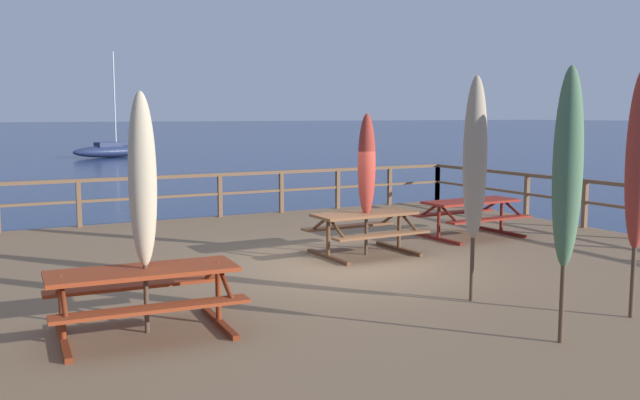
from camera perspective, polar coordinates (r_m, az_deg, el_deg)
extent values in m
plane|color=navy|center=(11.99, 2.17, -8.22)|extent=(600.00, 600.00, 0.00)
cube|color=#846647|center=(11.91, 2.18, -6.78)|extent=(13.69, 12.85, 0.62)
cube|color=brown|center=(17.35, -8.23, 2.06)|extent=(13.39, 0.09, 0.08)
cube|color=brown|center=(17.40, -8.20, 0.51)|extent=(13.39, 0.07, 0.06)
cube|color=brown|center=(16.59, -19.14, -0.30)|extent=(0.10, 0.10, 1.05)
cube|color=brown|center=(16.92, -13.54, 0.03)|extent=(0.10, 0.10, 1.05)
cube|color=brown|center=(17.40, -8.20, 0.34)|extent=(0.10, 0.10, 1.05)
cube|color=brown|center=(18.03, -3.18, 0.63)|extent=(0.10, 0.10, 1.05)
cube|color=brown|center=(18.78, 1.46, 0.90)|extent=(0.10, 0.10, 1.05)
cube|color=brown|center=(19.65, 5.72, 1.14)|extent=(0.10, 0.10, 1.05)
cube|color=brown|center=(20.62, 9.60, 1.35)|extent=(0.10, 0.10, 1.05)
cube|color=brown|center=(16.08, 23.34, 1.17)|extent=(0.09, 12.55, 0.08)
cube|color=brown|center=(16.13, 23.26, -0.50)|extent=(0.07, 12.55, 0.06)
cube|color=brown|center=(16.70, 20.87, -0.33)|extent=(0.10, 0.10, 1.05)
cube|color=brown|center=(17.93, 16.57, 0.31)|extent=(0.10, 0.10, 1.05)
cube|color=brown|center=(19.24, 12.84, 0.87)|extent=(0.10, 0.10, 1.05)
cube|color=brown|center=(20.62, 9.60, 1.35)|extent=(0.10, 0.10, 1.05)
cube|color=brown|center=(12.60, 3.68, -1.16)|extent=(1.91, 0.81, 0.05)
cube|color=brown|center=(12.18, 5.11, -2.88)|extent=(1.89, 0.33, 0.04)
cube|color=brown|center=(13.11, 2.34, -2.15)|extent=(1.89, 0.33, 0.04)
cube|color=brown|center=(12.33, 0.67, -4.67)|extent=(0.12, 1.40, 0.06)
cylinder|color=brown|center=(12.26, 0.67, -3.12)|extent=(0.07, 0.07, 0.74)
cylinder|color=brown|center=(11.99, 1.34, -2.29)|extent=(0.07, 0.63, 0.37)
cylinder|color=brown|center=(12.47, 0.03, -1.93)|extent=(0.07, 0.63, 0.37)
cube|color=brown|center=(13.14, 6.46, -3.98)|extent=(0.12, 1.40, 0.06)
cylinder|color=brown|center=(13.08, 6.48, -2.52)|extent=(0.07, 0.07, 0.74)
cylinder|color=brown|center=(12.82, 7.22, -1.73)|extent=(0.07, 0.63, 0.37)
cylinder|color=brown|center=(13.27, 5.79, -1.41)|extent=(0.07, 0.63, 0.37)
cube|color=maroon|center=(14.73, 12.30, -0.11)|extent=(2.09, 0.83, 0.05)
cube|color=maroon|center=(14.37, 13.76, -1.54)|extent=(2.08, 0.35, 0.04)
cube|color=maroon|center=(15.19, 10.86, -1.01)|extent=(2.08, 0.35, 0.04)
cube|color=maroon|center=(14.29, 9.66, -3.15)|extent=(0.12, 1.40, 0.06)
cylinder|color=maroon|center=(14.23, 9.69, -1.80)|extent=(0.07, 0.07, 0.74)
cylinder|color=maroon|center=(13.99, 10.44, -1.06)|extent=(0.08, 0.63, 0.37)
cylinder|color=maroon|center=(14.42, 9.00, -0.79)|extent=(0.08, 0.63, 0.37)
cube|color=maroon|center=(15.42, 14.60, -2.53)|extent=(0.12, 1.40, 0.06)
cylinder|color=maroon|center=(15.36, 14.64, -1.28)|extent=(0.07, 0.07, 0.74)
cylinder|color=maroon|center=(15.14, 15.40, -0.59)|extent=(0.08, 0.63, 0.37)
cylinder|color=maroon|center=(15.53, 13.94, -0.35)|extent=(0.08, 0.63, 0.37)
cube|color=#993819|center=(8.29, -14.32, -5.66)|extent=(2.18, 0.89, 0.05)
cube|color=#993819|center=(7.83, -13.52, -8.66)|extent=(2.15, 0.41, 0.04)
cube|color=#993819|center=(8.90, -14.90, -6.80)|extent=(2.15, 0.41, 0.04)
cube|color=maroon|center=(8.37, -20.27, -10.79)|extent=(0.16, 1.40, 0.06)
cylinder|color=maroon|center=(8.28, -20.38, -8.55)|extent=(0.07, 0.07, 0.74)
cylinder|color=maroon|center=(7.95, -20.30, -7.54)|extent=(0.09, 0.63, 0.37)
cylinder|color=maroon|center=(8.50, -20.58, -6.63)|extent=(0.09, 0.63, 0.37)
cube|color=maroon|center=(8.66, -8.28, -9.83)|extent=(0.16, 1.40, 0.06)
cylinder|color=maroon|center=(8.57, -8.32, -7.65)|extent=(0.07, 0.07, 0.74)
cylinder|color=maroon|center=(8.25, -7.81, -6.63)|extent=(0.09, 0.63, 0.37)
cylinder|color=maroon|center=(8.78, -8.86, -5.82)|extent=(0.09, 0.63, 0.37)
cylinder|color=#4C3828|center=(12.51, 3.82, 0.93)|extent=(0.06, 0.06, 2.41)
ellipsoid|color=#A33328|center=(12.47, 3.84, 2.87)|extent=(0.32, 0.32, 1.83)
cylinder|color=maroon|center=(12.48, 3.84, 2.25)|extent=(0.21, 0.21, 0.05)
cone|color=#4C3828|center=(12.44, 3.87, 6.77)|extent=(0.10, 0.10, 0.14)
cylinder|color=#4C3828|center=(9.39, 24.53, -0.14)|extent=(0.06, 0.06, 2.92)
ellipsoid|color=#A33328|center=(9.35, 24.69, 3.01)|extent=(0.32, 0.32, 2.22)
cylinder|color=maroon|center=(9.36, 24.64, 1.99)|extent=(0.21, 0.21, 0.05)
cylinder|color=#4C3828|center=(8.22, -14.23, -1.64)|extent=(0.06, 0.06, 2.64)
ellipsoid|color=#CCB793|center=(8.16, -14.33, 1.61)|extent=(0.32, 0.32, 2.01)
cylinder|color=#7A6E58|center=(8.18, -14.30, 0.55)|extent=(0.21, 0.21, 0.05)
cone|color=#4C3828|center=(8.13, -14.53, 8.10)|extent=(0.10, 0.10, 0.14)
cylinder|color=#4C3828|center=(9.57, 12.49, 0.32)|extent=(0.06, 0.06, 2.88)
ellipsoid|color=tan|center=(9.52, 12.57, 3.37)|extent=(0.32, 0.32, 2.19)
cylinder|color=#685B4C|center=(9.53, 12.55, 2.38)|extent=(0.21, 0.21, 0.05)
cone|color=#4C3828|center=(9.51, 12.74, 9.39)|extent=(0.10, 0.10, 0.14)
cylinder|color=#4C3828|center=(8.05, 19.48, -1.13)|extent=(0.06, 0.06, 2.89)
ellipsoid|color=#4C704C|center=(8.00, 19.62, 2.49)|extent=(0.32, 0.32, 2.19)
cylinder|color=#2D432D|center=(8.01, 19.58, 1.32)|extent=(0.21, 0.21, 0.05)
cone|color=#4C3828|center=(7.99, 19.92, 9.68)|extent=(0.10, 0.10, 0.14)
ellipsoid|color=navy|center=(53.70, -16.63, 3.85)|extent=(6.23, 3.07, 0.90)
cube|color=#202949|center=(53.55, -16.94, 4.36)|extent=(2.01, 1.49, 0.36)
cylinder|color=silver|center=(53.77, -16.48, 7.88)|extent=(0.10, 0.10, 7.00)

